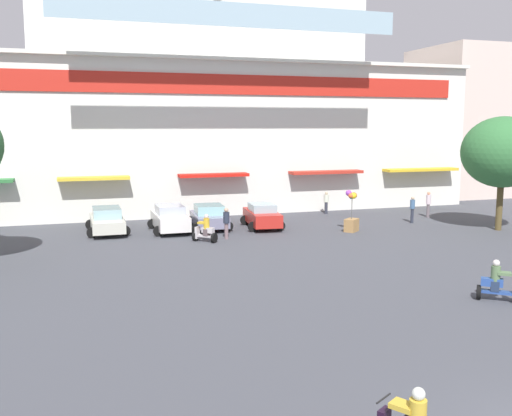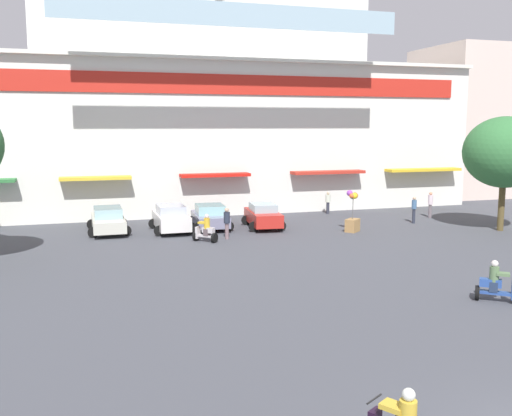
# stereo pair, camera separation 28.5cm
# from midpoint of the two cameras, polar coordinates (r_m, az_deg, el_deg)

# --- Properties ---
(ground_plane) EXTENTS (128.00, 128.00, 0.00)m
(ground_plane) POSITION_cam_midpoint_polar(r_m,az_deg,el_deg) (23.41, 5.43, -7.07)
(ground_plane) COLOR #44464D
(colonial_building) EXTENTS (39.19, 17.37, 19.80)m
(colonial_building) POSITION_cam_midpoint_polar(r_m,az_deg,el_deg) (45.03, -6.20, 11.12)
(colonial_building) COLOR silver
(colonial_building) RESTS_ON ground
(flank_building_right) EXTENTS (11.46, 8.60, 12.86)m
(flank_building_right) POSITION_cam_midpoint_polar(r_m,az_deg,el_deg) (56.24, 21.45, 7.94)
(flank_building_right) COLOR beige
(flank_building_right) RESTS_ON ground
(plaza_tree_1) EXTENTS (4.71, 4.66, 6.68)m
(plaza_tree_1) POSITION_cam_midpoint_polar(r_m,az_deg,el_deg) (36.37, 23.09, 5.11)
(plaza_tree_1) COLOR brown
(plaza_tree_1) RESTS_ON ground
(parked_car_0) EXTENTS (2.40, 4.47, 1.47)m
(parked_car_0) POSITION_cam_midpoint_polar(r_m,az_deg,el_deg) (34.16, -14.82, -1.18)
(parked_car_0) COLOR beige
(parked_car_0) RESTS_ON ground
(parked_car_1) EXTENTS (2.35, 4.03, 1.55)m
(parked_car_1) POSITION_cam_midpoint_polar(r_m,az_deg,el_deg) (33.78, -8.77, -1.03)
(parked_car_1) COLOR silver
(parked_car_1) RESTS_ON ground
(parked_car_2) EXTENTS (2.60, 3.91, 1.45)m
(parked_car_2) POSITION_cam_midpoint_polar(r_m,az_deg,el_deg) (34.50, -4.92, -0.86)
(parked_car_2) COLOR slate
(parked_car_2) RESTS_ON ground
(parked_car_3) EXTENTS (2.45, 4.01, 1.48)m
(parked_car_3) POSITION_cam_midpoint_polar(r_m,az_deg,el_deg) (34.64, 0.37, -0.75)
(parked_car_3) COLOR red
(parked_car_3) RESTS_ON ground
(scooter_rider_0) EXTENTS (1.30, 1.29, 1.51)m
(scooter_rider_0) POSITION_cam_midpoint_polar(r_m,az_deg,el_deg) (30.61, -5.34, -2.25)
(scooter_rider_0) COLOR black
(scooter_rider_0) RESTS_ON ground
(scooter_rider_1) EXTENTS (1.46, 1.30, 1.49)m
(scooter_rider_1) POSITION_cam_midpoint_polar(r_m,az_deg,el_deg) (22.05, 22.57, -7.01)
(scooter_rider_1) COLOR black
(scooter_rider_1) RESTS_ON ground
(pedestrian_0) EXTENTS (0.48, 0.48, 1.55)m
(pedestrian_0) POSITION_cam_midpoint_polar(r_m,az_deg,el_deg) (40.44, 6.78, 0.67)
(pedestrian_0) COLOR #30323E
(pedestrian_0) RESTS_ON ground
(pedestrian_2) EXTENTS (0.36, 0.36, 1.72)m
(pedestrian_2) POSITION_cam_midpoint_polar(r_m,az_deg,el_deg) (31.22, -3.22, -1.31)
(pedestrian_2) COLOR #765E63
(pedestrian_2) RESTS_ON ground
(pedestrian_3) EXTENTS (0.39, 0.39, 1.74)m
(pedestrian_3) POSITION_cam_midpoint_polar(r_m,az_deg,el_deg) (40.19, 16.55, 0.51)
(pedestrian_3) COLOR slate
(pedestrian_3) RESTS_ON ground
(pedestrian_4) EXTENTS (0.37, 0.37, 1.69)m
(pedestrian_4) POSITION_cam_midpoint_polar(r_m,az_deg,el_deg) (37.62, 15.06, 0.03)
(pedestrian_4) COLOR #2A2E3C
(pedestrian_4) RESTS_ON ground
(balloon_vendor_cart) EXTENTS (1.07, 1.04, 2.43)m
(balloon_vendor_cart) POSITION_cam_midpoint_polar(r_m,az_deg,el_deg) (33.84, 9.24, -0.72)
(balloon_vendor_cart) COLOR #A47A48
(balloon_vendor_cart) RESTS_ON ground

